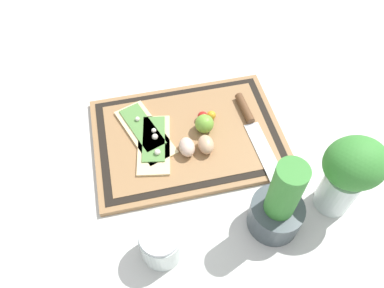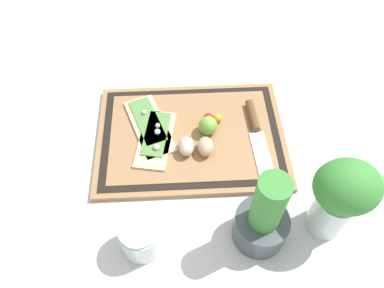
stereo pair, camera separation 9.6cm
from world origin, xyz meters
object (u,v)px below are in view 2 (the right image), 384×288
egg_brown (205,146)px  herb_pot (263,220)px  pizza_slice_far (156,138)px  egg_pink (186,146)px  pizza_slice_near (149,125)px  herb_glass (341,196)px  knife (257,132)px  lime (208,126)px  cherry_tomato_yellow (217,118)px  cherry_tomato_red (208,118)px  sauce_jar (141,238)px

egg_brown → herb_pot: herb_pot is taller
pizza_slice_far → egg_pink: bearing=152.6°
pizza_slice_near → herb_pot: herb_pot is taller
egg_brown → herb_glass: herb_glass is taller
pizza_slice_far → knife: bearing=-179.0°
egg_brown → herb_pot: (-0.10, 0.22, 0.04)m
egg_pink → lime: 0.08m
egg_brown → cherry_tomato_yellow: bearing=-112.2°
egg_pink → knife: bearing=-166.4°
knife → cherry_tomato_red: cherry_tomato_red is taller
pizza_slice_far → sauce_jar: 0.28m
cherry_tomato_red → herb_pot: 0.34m
pizza_slice_near → pizza_slice_far: (-0.02, 0.05, 0.00)m
cherry_tomato_red → sauce_jar: sauce_jar is taller
egg_pink → herb_glass: 0.38m
knife → sauce_jar: sauce_jar is taller
egg_pink → egg_brown: bearing=176.4°
cherry_tomato_red → sauce_jar: 0.38m
cherry_tomato_yellow → knife: bearing=154.0°
lime → sauce_jar: bearing=60.6°
knife → lime: size_ratio=6.23×
pizza_slice_far → egg_pink: egg_pink is taller
lime → cherry_tomato_yellow: (-0.03, -0.03, -0.01)m
pizza_slice_far → cherry_tomato_red: (-0.14, -0.05, 0.01)m
cherry_tomato_red → cherry_tomato_yellow: size_ratio=1.11×
pizza_slice_near → sauce_jar: sauce_jar is taller
pizza_slice_far → cherry_tomato_red: bearing=-159.4°
herb_glass → egg_pink: bearing=-34.0°
cherry_tomato_red → herb_glass: 0.40m
cherry_tomato_yellow → cherry_tomato_red: bearing=-0.5°
cherry_tomato_yellow → sauce_jar: bearing=59.5°
sauce_jar → herb_glass: 0.43m
lime → herb_glass: 0.38m
lime → egg_pink: bearing=44.8°
egg_pink → herb_glass: (-0.31, 0.21, 0.10)m
egg_pink → cherry_tomato_yellow: 0.13m
lime → cherry_tomato_yellow: lime is taller
sauce_jar → herb_glass: herb_glass is taller
cherry_tomato_red → cherry_tomato_yellow: bearing=179.5°
knife → sauce_jar: size_ratio=3.35×
pizza_slice_far → lime: lime is taller
pizza_slice_near → herb_pot: bearing=128.5°
egg_pink → herb_pot: (-0.15, 0.23, 0.04)m
pizza_slice_near → sauce_jar: (0.01, 0.33, 0.02)m
egg_pink → herb_glass: size_ratio=0.24×
lime → cherry_tomato_red: 0.04m
pizza_slice_far → cherry_tomato_yellow: cherry_tomato_yellow is taller
pizza_slice_far → herb_pot: 0.36m
knife → herb_glass: bearing=115.3°
pizza_slice_far → egg_brown: bearing=161.0°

